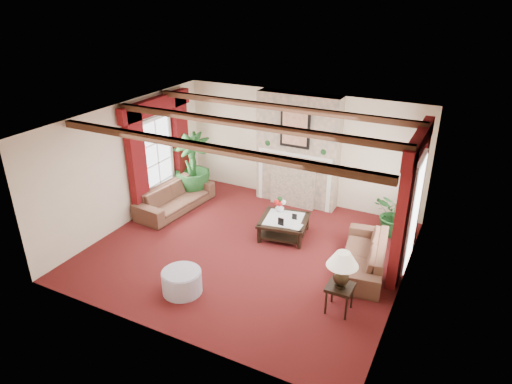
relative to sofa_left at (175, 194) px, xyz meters
The scene contains 23 objects.
floor 2.60m from the sofa_left, 19.65° to the right, with size 6.00×6.00×0.00m, color #410B11.
ceiling 3.44m from the sofa_left, 19.65° to the right, with size 6.00×6.00×0.00m, color white.
back_wall 3.21m from the sofa_left, 37.99° to the left, with size 6.00×0.02×2.70m, color beige.
left_wall 1.40m from the sofa_left, 124.07° to the right, with size 0.02×5.50×2.70m, color beige.
right_wall 5.57m from the sofa_left, ahead, with size 0.02×5.50×2.70m, color beige.
ceiling_beams 3.40m from the sofa_left, 19.65° to the right, with size 6.00×3.00×0.12m, color #341D10, non-canonical shape.
fireplace 3.73m from the sofa_left, 34.92° to the left, with size 2.00×0.52×2.70m, color tan, non-canonical shape.
french_door_left 1.81m from the sofa_left, 166.07° to the left, with size 0.10×1.10×2.16m, color white, non-canonical shape.
french_door_right 5.66m from the sofa_left, ahead, with size 0.10×1.10×2.16m, color white, non-canonical shape.
curtains_left 2.19m from the sofa_left, 162.80° to the left, with size 0.20×2.40×2.55m, color #4A090E, non-canonical shape.
curtains_right 5.70m from the sofa_left, ahead, with size 0.20×2.40×2.55m, color #4A090E, non-canonical shape.
sofa_left is the anchor object (origin of this frame).
sofa_right 4.68m from the sofa_left, ahead, with size 0.87×2.06×0.78m, color black.
potted_palm 0.85m from the sofa_left, 93.75° to the left, with size 1.38×1.82×0.91m, color black.
small_plant 5.04m from the sofa_left, 12.63° to the left, with size 1.26×1.28×0.74m, color black.
coffee_table 2.83m from the sofa_left, ahead, with size 0.98×0.98×0.40m, color black, non-canonical shape.
side_table 4.99m from the sofa_left, 21.82° to the right, with size 0.42×0.42×0.50m, color black, non-canonical shape.
ottoman 3.30m from the sofa_left, 52.10° to the right, with size 0.70×0.70×0.41m, color #9890A3.
table_lamp 5.01m from the sofa_left, 21.82° to the right, with size 0.51×0.51×0.65m, color black, non-canonical shape.
flower_vase 2.61m from the sofa_left, ahead, with size 0.25×0.25×0.19m, color silver.
book 3.11m from the sofa_left, ahead, with size 0.20×0.03×0.27m, color black.
photo_frame_a 2.90m from the sofa_left, ahead, with size 0.13×0.02×0.17m, color black, non-canonical shape.
photo_frame_b 3.04m from the sofa_left, ahead, with size 0.11×0.02×0.14m, color black, non-canonical shape.
Camera 1 is at (3.74, -7.02, 4.96)m, focal length 32.00 mm.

